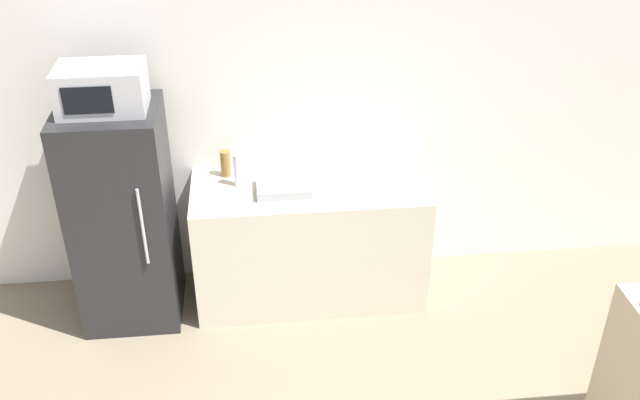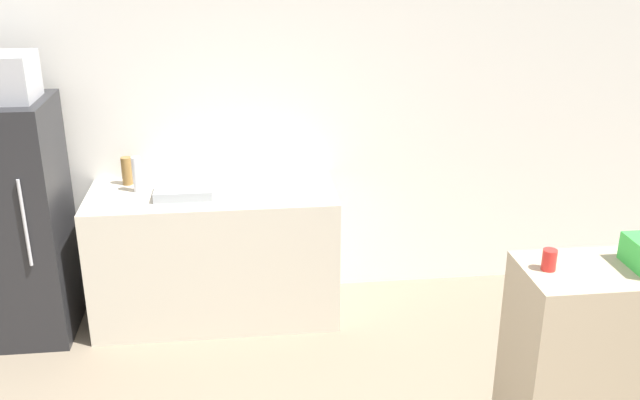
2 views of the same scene
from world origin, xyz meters
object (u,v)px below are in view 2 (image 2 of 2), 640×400
Objects in this scene: bottle_tall at (137,174)px; bottle_short at (127,171)px; jar at (549,260)px; refrigerator at (12,222)px.

bottle_short is (-0.08, 0.14, -0.02)m from bottle_tall.
bottle_short is 1.94× the size of jar.
refrigerator reaches higher than bottle_short.
bottle_tall reaches higher than bottle_short.
jar is (2.05, -1.87, 0.15)m from bottle_short.
bottle_tall is at bearing 10.17° from refrigerator.
refrigerator is 0.76m from bottle_short.
bottle_tall is 2.41× the size of jar.
bottle_tall is at bearing 138.65° from jar.
bottle_short is (0.67, 0.28, 0.21)m from refrigerator.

